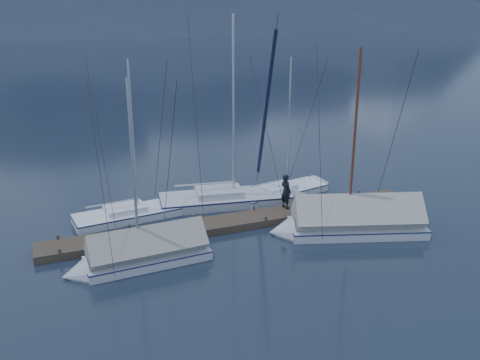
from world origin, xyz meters
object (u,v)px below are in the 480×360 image
at_px(sailboat_open_mid, 244,199).
at_px(sailboat_open_right, 293,190).
at_px(sailboat_covered_near, 345,224).
at_px(sailboat_open_left, 147,212).
at_px(person, 286,191).
at_px(sailboat_covered_far, 136,256).

height_order(sailboat_open_mid, sailboat_open_right, sailboat_open_mid).
relative_size(sailboat_open_mid, sailboat_covered_near, 1.14).
height_order(sailboat_open_left, sailboat_covered_near, sailboat_covered_near).
bearing_deg(sailboat_open_mid, person, -61.19).
xyz_separation_m(sailboat_open_mid, sailboat_open_right, (3.03, 0.35, -0.04)).
bearing_deg(sailboat_open_mid, sailboat_open_right, 6.53).
distance_m(sailboat_open_mid, sailboat_covered_far, 8.10).
xyz_separation_m(sailboat_open_mid, sailboat_covered_far, (-6.52, -4.80, 0.21)).
bearing_deg(sailboat_open_left, sailboat_covered_near, -34.52).
xyz_separation_m(sailboat_covered_far, person, (7.77, 2.53, 0.80)).
height_order(sailboat_covered_near, sailboat_covered_far, sailboat_covered_near).
bearing_deg(sailboat_covered_far, sailboat_open_mid, 36.39).
distance_m(sailboat_open_right, sailboat_covered_near, 5.60).
xyz_separation_m(sailboat_open_right, sailboat_covered_near, (-0.29, -5.58, 0.31)).
xyz_separation_m(sailboat_open_left, sailboat_open_mid, (5.07, -0.14, 0.04)).
height_order(sailboat_open_mid, sailboat_covered_far, sailboat_open_mid).
bearing_deg(sailboat_open_left, person, -20.91).
relative_size(sailboat_open_left, sailboat_covered_far, 1.03).
height_order(sailboat_open_left, sailboat_covered_far, sailboat_open_left).
distance_m(sailboat_open_left, person, 6.85).
distance_m(sailboat_open_left, sailboat_covered_far, 5.16).
xyz_separation_m(sailboat_open_right, sailboat_covered_far, (-9.55, -5.15, 0.25)).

